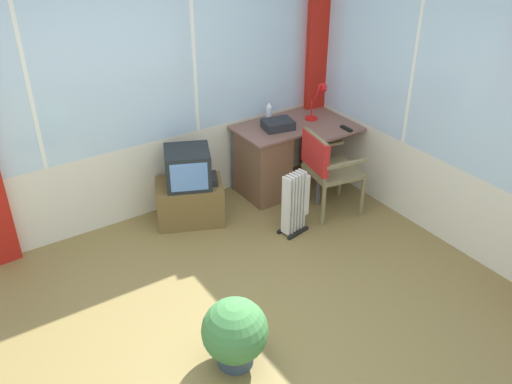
% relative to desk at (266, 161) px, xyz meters
% --- Properties ---
extents(ground, '(5.52, 5.00, 0.06)m').
position_rel_desk_xyz_m(ground, '(-1.35, -1.67, -0.42)').
color(ground, olive).
extents(north_window_panel, '(4.52, 0.07, 2.67)m').
position_rel_desk_xyz_m(north_window_panel, '(-1.35, 0.36, 0.94)').
color(north_window_panel, silver).
rests_on(north_window_panel, ground).
extents(east_window_panel, '(0.07, 4.00, 2.67)m').
position_rel_desk_xyz_m(east_window_panel, '(0.93, -1.67, 0.94)').
color(east_window_panel, silver).
rests_on(east_window_panel, ground).
extents(curtain_corner, '(0.24, 0.10, 2.57)m').
position_rel_desk_xyz_m(curtain_corner, '(0.80, 0.23, 0.89)').
color(curtain_corner, '#B21E14').
rests_on(curtain_corner, ground).
extents(desk, '(1.16, 0.84, 0.74)m').
position_rel_desk_xyz_m(desk, '(0.00, 0.00, 0.00)').
color(desk, brown).
rests_on(desk, ground).
extents(desk_lamp, '(0.23, 0.20, 0.40)m').
position_rel_desk_xyz_m(desk_lamp, '(0.64, -0.07, 0.61)').
color(desk_lamp, red).
rests_on(desk_lamp, desk).
extents(tv_remote, '(0.05, 0.15, 0.02)m').
position_rel_desk_xyz_m(tv_remote, '(0.69, -0.43, 0.35)').
color(tv_remote, black).
rests_on(tv_remote, desk).
extents(spray_bottle, '(0.06, 0.06, 0.22)m').
position_rel_desk_xyz_m(spray_bottle, '(0.16, 0.18, 0.45)').
color(spray_bottle, silver).
rests_on(spray_bottle, desk).
extents(paper_tray, '(0.34, 0.28, 0.09)m').
position_rel_desk_xyz_m(paper_tray, '(0.12, -0.03, 0.39)').
color(paper_tray, '#212428').
rests_on(paper_tray, desk).
extents(wooden_armchair, '(0.57, 0.56, 0.86)m').
position_rel_desk_xyz_m(wooden_armchair, '(0.26, -0.61, 0.16)').
color(wooden_armchair, olive).
rests_on(wooden_armchair, ground).
extents(tv_on_stand, '(0.76, 0.66, 0.77)m').
position_rel_desk_xyz_m(tv_on_stand, '(-0.91, -0.02, -0.06)').
color(tv_on_stand, brown).
rests_on(tv_on_stand, ground).
extents(space_heater, '(0.32, 0.22, 0.63)m').
position_rel_desk_xyz_m(space_heater, '(-0.17, -0.75, -0.08)').
color(space_heater, silver).
rests_on(space_heater, ground).
extents(potted_plant, '(0.46, 0.46, 0.53)m').
position_rel_desk_xyz_m(potted_plant, '(-1.52, -1.85, -0.11)').
color(potted_plant, '#364855').
rests_on(potted_plant, ground).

